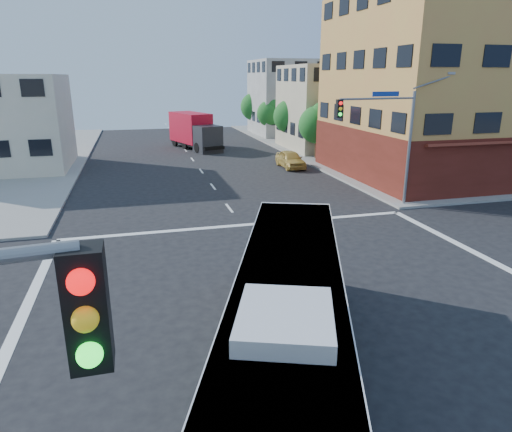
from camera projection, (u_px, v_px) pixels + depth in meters
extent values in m
plane|color=black|center=(303.00, 306.00, 16.22)|extent=(120.00, 120.00, 0.00)
cube|color=gray|center=(467.00, 141.00, 57.12)|extent=(50.00, 50.00, 0.15)
cube|color=#BB9143|center=(461.00, 87.00, 36.17)|extent=(18.00, 15.00, 14.00)
cube|color=maroon|center=(453.00, 150.00, 37.63)|extent=(18.09, 15.08, 4.00)
cube|color=#B8AE8C|center=(341.00, 108.00, 50.49)|extent=(12.00, 10.00, 9.00)
cube|color=#ACACA7|center=(298.00, 98.00, 63.29)|extent=(12.00, 10.00, 10.00)
cylinder|color=slate|center=(409.00, 150.00, 27.82)|extent=(0.18, 0.18, 7.00)
cylinder|color=slate|center=(378.00, 99.00, 26.07)|extent=(5.01, 0.62, 0.12)
cube|color=black|center=(339.00, 109.00, 25.38)|extent=(0.32, 0.30, 1.00)
sphere|color=#FF0C0C|center=(341.00, 103.00, 25.13)|extent=(0.20, 0.20, 0.20)
sphere|color=yellow|center=(341.00, 109.00, 25.22)|extent=(0.20, 0.20, 0.20)
sphere|color=#19FF33|center=(340.00, 114.00, 25.31)|extent=(0.20, 0.20, 0.20)
cube|color=navy|center=(386.00, 94.00, 26.17)|extent=(1.80, 0.22, 0.28)
cube|color=gray|center=(451.00, 73.00, 27.35)|extent=(0.50, 0.22, 0.14)
cube|color=black|center=(87.00, 308.00, 3.49)|extent=(0.32, 0.30, 1.00)
sphere|color=#FF0C0C|center=(81.00, 282.00, 3.25)|extent=(0.20, 0.20, 0.20)
sphere|color=yellow|center=(85.00, 319.00, 3.34)|extent=(0.20, 0.20, 0.20)
sphere|color=#19FF33|center=(90.00, 355.00, 3.42)|extent=(0.20, 0.20, 0.20)
cylinder|color=#3B2315|center=(316.00, 149.00, 44.71)|extent=(0.28, 0.28, 1.92)
sphere|color=#1B6022|center=(317.00, 125.00, 44.01)|extent=(3.60, 3.60, 3.60)
sphere|color=#1B6022|center=(323.00, 115.00, 43.56)|extent=(2.52, 2.52, 2.52)
cylinder|color=#3B2315|center=(290.00, 139.00, 52.09)|extent=(0.28, 0.28, 1.99)
sphere|color=#1B6022|center=(290.00, 116.00, 51.36)|extent=(3.80, 3.80, 3.80)
sphere|color=#1B6022|center=(295.00, 108.00, 50.90)|extent=(2.66, 2.66, 2.66)
cylinder|color=#3B2315|center=(270.00, 132.00, 59.50)|extent=(0.28, 0.28, 1.89)
sphere|color=#1B6022|center=(270.00, 114.00, 58.83)|extent=(3.40, 3.40, 3.40)
sphere|color=#1B6022|center=(274.00, 107.00, 58.40)|extent=(2.38, 2.38, 2.38)
cylinder|color=#3B2315|center=(254.00, 125.00, 66.88)|extent=(0.28, 0.28, 2.03)
sphere|color=#1B6022|center=(254.00, 107.00, 66.11)|extent=(4.00, 4.00, 4.00)
sphere|color=#1B6022|center=(258.00, 100.00, 65.64)|extent=(2.80, 2.80, 2.80)
cube|color=black|center=(288.00, 356.00, 12.33)|extent=(6.70, 12.22, 0.45)
cube|color=silver|center=(289.00, 316.00, 11.97)|extent=(6.68, 12.19, 2.87)
cube|color=black|center=(289.00, 310.00, 11.92)|extent=(6.60, 11.87, 1.26)
cube|color=black|center=(294.00, 237.00, 17.63)|extent=(2.23, 0.89, 1.36)
cube|color=#E5590C|center=(295.00, 212.00, 17.36)|extent=(1.82, 0.73, 0.28)
cube|color=silver|center=(290.00, 268.00, 11.57)|extent=(6.54, 11.94, 0.12)
cube|color=silver|center=(285.00, 320.00, 8.63)|extent=(2.46, 2.70, 0.36)
cube|color=#0D6E45|center=(238.00, 348.00, 11.83)|extent=(1.98, 5.18, 0.28)
cube|color=#0D6E45|center=(339.00, 354.00, 11.58)|extent=(1.98, 5.18, 0.28)
cylinder|color=black|center=(258.00, 291.00, 16.13)|extent=(0.65, 1.08, 1.05)
cylinder|color=#99999E|center=(254.00, 291.00, 16.14)|extent=(0.22, 0.50, 0.52)
cylinder|color=black|center=(327.00, 295.00, 15.89)|extent=(0.65, 1.08, 1.05)
cylinder|color=#99999E|center=(331.00, 295.00, 15.88)|extent=(0.22, 0.50, 0.52)
cube|color=#25262B|center=(208.00, 139.00, 48.74)|extent=(3.13, 3.06, 2.83)
cube|color=black|center=(212.00, 136.00, 47.79)|extent=(2.19, 0.81, 1.09)
cube|color=red|center=(191.00, 127.00, 51.78)|extent=(4.41, 6.60, 3.26)
cube|color=black|center=(196.00, 144.00, 51.24)|extent=(5.04, 9.01, 0.33)
cylinder|color=black|center=(197.00, 148.00, 48.57)|extent=(0.64, 1.13, 1.09)
cylinder|color=black|center=(216.00, 146.00, 49.77)|extent=(0.64, 1.13, 1.09)
cylinder|color=black|center=(185.00, 144.00, 51.08)|extent=(0.64, 1.13, 1.09)
cylinder|color=black|center=(203.00, 143.00, 52.29)|extent=(0.64, 1.13, 1.09)
cylinder|color=black|center=(175.00, 142.00, 53.25)|extent=(0.64, 1.13, 1.09)
cylinder|color=black|center=(193.00, 140.00, 54.46)|extent=(0.64, 1.13, 1.09)
imported|color=gold|center=(290.00, 159.00, 40.66)|extent=(1.79, 4.41, 1.50)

